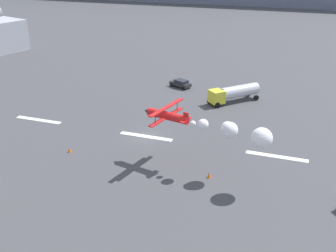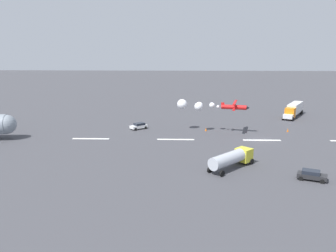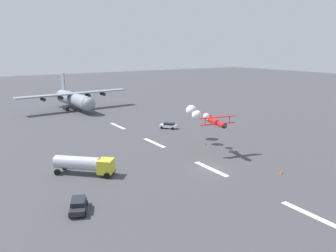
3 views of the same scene
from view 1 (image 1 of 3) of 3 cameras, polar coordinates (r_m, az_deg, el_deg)
ground_plane at (r=58.60m, az=-3.08°, el=-1.47°), size 440.00×440.00×0.00m
runway_stripe_2 at (r=67.34m, az=-17.77°, el=0.84°), size 8.00×0.90×0.01m
runway_stripe_3 at (r=58.60m, az=-3.08°, el=-1.46°), size 8.00×0.90×0.01m
runway_stripe_4 at (r=54.90m, az=15.09°, el=-4.16°), size 8.00×0.90×0.01m
stunt_biplane_red at (r=46.18m, az=7.87°, el=-0.40°), size 16.39×7.71×2.42m
fuel_tanker_truck at (r=71.99m, az=9.23°, el=4.66°), size 8.35×8.59×2.90m
airport_staff_sedan at (r=79.28m, az=1.79°, el=6.04°), size 4.58×3.31×1.52m
traffic_cone_near at (r=55.53m, az=-13.73°, el=-3.24°), size 0.44×0.44×0.75m
traffic_cone_far at (r=48.48m, az=5.82°, el=-6.84°), size 0.44×0.44×0.75m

